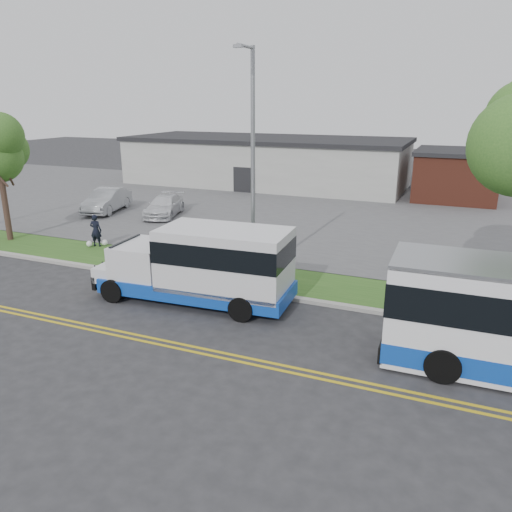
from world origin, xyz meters
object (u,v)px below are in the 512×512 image
at_px(streetlight_near, 252,160).
at_px(parked_car_a, 107,200).
at_px(pedestrian, 96,230).
at_px(shuttle_bus, 206,263).
at_px(parked_car_b, 164,206).

bearing_deg(streetlight_near, parked_car_a, 149.90).
bearing_deg(pedestrian, parked_car_a, -67.04).
bearing_deg(shuttle_bus, parked_car_b, 125.31).
relative_size(shuttle_bus, parked_car_b, 1.74).
distance_m(shuttle_bus, parked_car_a, 18.29).
xyz_separation_m(streetlight_near, shuttle_bus, (-0.59, -3.11, -3.62)).
bearing_deg(parked_car_b, pedestrian, -100.62).
bearing_deg(pedestrian, parked_car_b, -96.87).
height_order(streetlight_near, shuttle_bus, streetlight_near).
bearing_deg(shuttle_bus, streetlight_near, 75.77).
bearing_deg(streetlight_near, pedestrian, 172.44).
distance_m(streetlight_near, shuttle_bus, 4.81).
bearing_deg(shuttle_bus, pedestrian, 150.55).
bearing_deg(parked_car_a, shuttle_bus, -52.79).
distance_m(streetlight_near, parked_car_b, 14.38).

